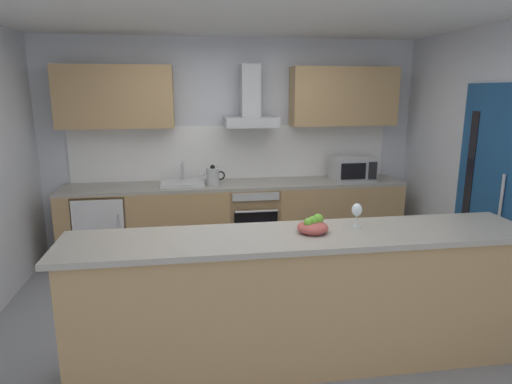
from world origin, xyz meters
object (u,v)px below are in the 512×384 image
at_px(refrigerator, 104,228).
at_px(microwave, 353,168).
at_px(sink, 183,183).
at_px(oven, 252,218).
at_px(wine_glass, 357,211).
at_px(kettle, 213,176).
at_px(range_hood, 251,107).
at_px(fruit_bowl, 313,226).

xyz_separation_m(refrigerator, microwave, (2.98, -0.03, 0.62)).
bearing_deg(sink, oven, -0.77).
bearing_deg(refrigerator, wine_glass, -44.48).
distance_m(oven, kettle, 0.72).
distance_m(refrigerator, kettle, 1.40).
relative_size(kettle, wine_glass, 1.62).
bearing_deg(oven, kettle, -175.91).
relative_size(microwave, kettle, 1.73).
relative_size(oven, sink, 1.60).
distance_m(sink, kettle, 0.36).
relative_size(refrigerator, range_hood, 1.18).
relative_size(sink, range_hood, 0.69).
bearing_deg(oven, refrigerator, -179.91).
height_order(refrigerator, kettle, kettle).
relative_size(sink, fruit_bowl, 2.27).
bearing_deg(kettle, range_hood, 19.12).
relative_size(sink, kettle, 1.73).
relative_size(kettle, fruit_bowl, 1.31).
bearing_deg(wine_glass, fruit_bowl, -167.96).
bearing_deg(microwave, refrigerator, 179.52).
distance_m(range_hood, fruit_bowl, 2.48).
bearing_deg(wine_glass, sink, 120.41).
relative_size(microwave, fruit_bowl, 2.27).
bearing_deg(kettle, microwave, 0.20).
bearing_deg(refrigerator, range_hood, 4.33).
distance_m(microwave, sink, 2.06).
bearing_deg(sink, fruit_bowl, -67.56).
bearing_deg(microwave, sink, 178.92).
bearing_deg(microwave, range_hood, 172.75).
distance_m(refrigerator, sink, 1.05).
distance_m(oven, range_hood, 1.33).
bearing_deg(fruit_bowl, range_hood, 92.57).
height_order(kettle, wine_glass, wine_glass).
relative_size(wine_glass, fruit_bowl, 0.81).
distance_m(microwave, range_hood, 1.45).
bearing_deg(fruit_bowl, microwave, 62.86).
distance_m(refrigerator, fruit_bowl, 2.97).
distance_m(kettle, range_hood, 0.93).
xyz_separation_m(refrigerator, kettle, (1.27, -0.03, 0.58)).
bearing_deg(wine_glass, refrigerator, 135.52).
xyz_separation_m(sink, fruit_bowl, (0.93, -2.25, 0.12)).
relative_size(sink, wine_glass, 2.81).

